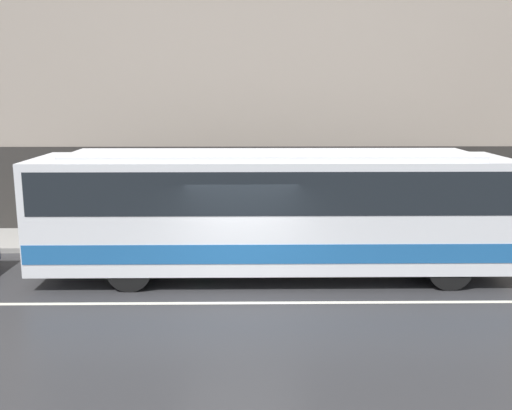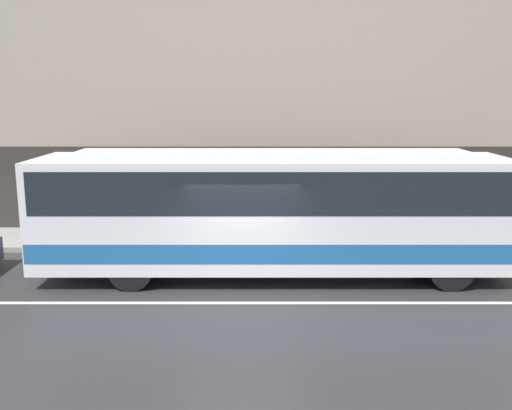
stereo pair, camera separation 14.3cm
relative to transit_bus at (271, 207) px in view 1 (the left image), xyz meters
The scene contains 6 objects.
ground_plane 2.73m from the transit_bus, 109.82° to the right, with size 60.00×60.00×0.00m, color #2D2D30.
sidewalk 3.75m from the transit_bus, 102.27° to the left, with size 60.00×2.52×0.15m.
building_facade 6.20m from the transit_bus, 98.66° to the left, with size 60.00×0.35×11.86m.
lane_stripe 2.72m from the transit_bus, 109.82° to the right, with size 54.00×0.14×0.01m.
transit_bus is the anchor object (origin of this frame).
pedestrian_waiting 4.33m from the transit_bus, 117.16° to the left, with size 0.36×0.36×1.59m.
Camera 1 is at (0.16, -11.72, 4.47)m, focal length 40.00 mm.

